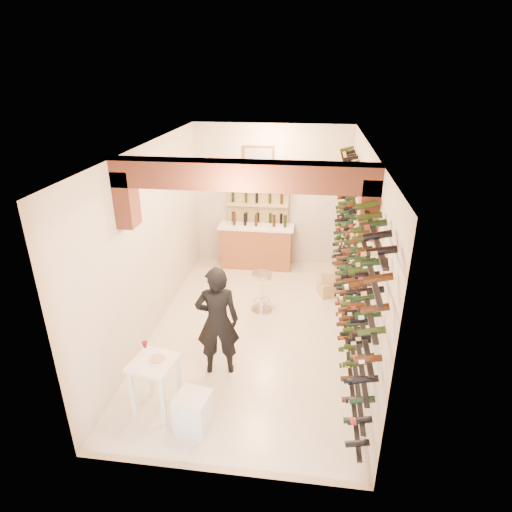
{
  "coord_description": "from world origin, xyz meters",
  "views": [
    {
      "loc": [
        0.89,
        -6.43,
        4.32
      ],
      "look_at": [
        0.0,
        0.3,
        1.3
      ],
      "focal_mm": 30.11,
      "sensor_mm": 36.0,
      "label": 1
    }
  ],
  "objects": [
    {
      "name": "white_stool",
      "position": [
        -0.46,
        -2.35,
        0.26
      ],
      "size": [
        0.48,
        0.48,
        0.51
      ],
      "primitive_type": "cube",
      "rotation": [
        0.0,
        0.0,
        -0.18
      ],
      "color": "white",
      "rests_on": "ground"
    },
    {
      "name": "back_shelving",
      "position": [
        -0.3,
        2.89,
        1.17
      ],
      "size": [
        1.4,
        0.31,
        2.73
      ],
      "color": "tan",
      "rests_on": "ground"
    },
    {
      "name": "chrome_barstool",
      "position": [
        0.06,
        0.65,
        0.46
      ],
      "size": [
        0.41,
        0.41,
        0.79
      ],
      "rotation": [
        0.0,
        0.0,
        -0.37
      ],
      "color": "silver",
      "rests_on": "ground"
    },
    {
      "name": "back_counter",
      "position": [
        -0.3,
        2.65,
        0.53
      ],
      "size": [
        1.7,
        0.62,
        1.29
      ],
      "color": "#9A572F",
      "rests_on": "ground"
    },
    {
      "name": "room_shell",
      "position": [
        0.0,
        -0.26,
        2.25
      ],
      "size": [
        3.52,
        6.02,
        3.21
      ],
      "color": "beige",
      "rests_on": "ground"
    },
    {
      "name": "wine_rack",
      "position": [
        1.53,
        0.0,
        1.55
      ],
      "size": [
        0.32,
        5.7,
        2.56
      ],
      "color": "black",
      "rests_on": "ground"
    },
    {
      "name": "tasting_table",
      "position": [
        -1.03,
        -2.1,
        0.66
      ],
      "size": [
        0.64,
        0.64,
        0.98
      ],
      "rotation": [
        0.0,
        0.0,
        -0.18
      ],
      "color": "white",
      "rests_on": "ground"
    },
    {
      "name": "person",
      "position": [
        -0.38,
        -1.18,
        0.88
      ],
      "size": [
        0.71,
        0.54,
        1.76
      ],
      "primitive_type": "imported",
      "rotation": [
        0.0,
        0.0,
        3.33
      ],
      "color": "black",
      "rests_on": "ground"
    },
    {
      "name": "ground",
      "position": [
        0.0,
        0.0,
        0.0
      ],
      "size": [
        6.0,
        6.0,
        0.0
      ],
      "primitive_type": "plane",
      "color": "beige",
      "rests_on": "ground"
    },
    {
      "name": "crate_lower",
      "position": [
        1.4,
        1.46,
        0.15
      ],
      "size": [
        0.58,
        0.49,
        0.29
      ],
      "primitive_type": "cube",
      "rotation": [
        0.0,
        0.0,
        0.36
      ],
      "color": "tan",
      "rests_on": "ground"
    },
    {
      "name": "crate_upper",
      "position": [
        1.4,
        1.46,
        0.42
      ],
      "size": [
        0.44,
        0.31,
        0.25
      ],
      "primitive_type": "cube",
      "rotation": [
        0.0,
        0.0,
        -0.05
      ],
      "color": "tan",
      "rests_on": "crate_lower"
    }
  ]
}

